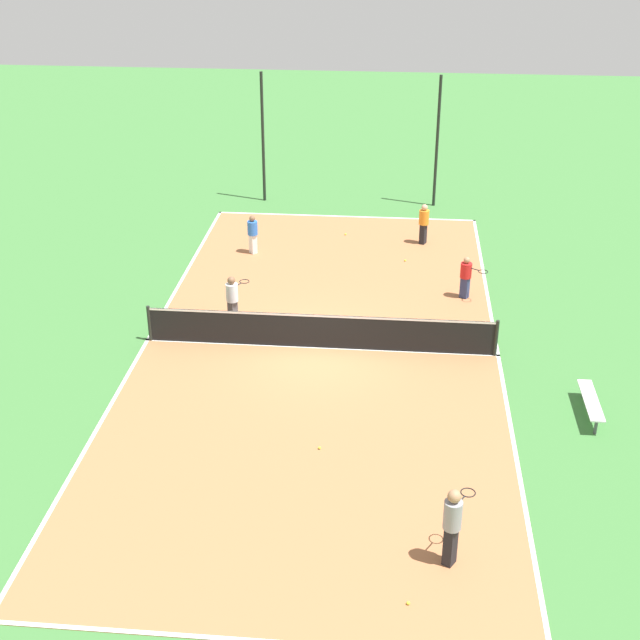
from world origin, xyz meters
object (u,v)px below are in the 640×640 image
object	(u,v)px
bench	(591,401)
tennis_net	(320,330)
tennis_ball_left_sideline	(346,234)
tennis_ball_right_alley	(408,603)
tennis_ball_far_baseline	(405,260)
player_near_white	(232,297)
fence_post_back_right	(437,142)
player_center_orange	(424,222)
player_baseline_gray	(452,522)
player_near_blue	(253,232)
player_coach_red	(466,275)
tennis_ball_midcourt	(320,448)
fence_post_back_left	(263,138)

from	to	relation	value
bench	tennis_net	bearing A→B (deg)	67.79
tennis_ball_left_sideline	tennis_ball_right_alley	xyz separation A→B (m)	(2.42, -18.73, 0.00)
tennis_net	tennis_ball_far_baseline	size ratio (longest dim) A/B	146.60
tennis_net	player_near_white	world-z (taller)	player_near_white
bench	fence_post_back_right	world-z (taller)	fence_post_back_right
player_center_orange	tennis_net	bearing A→B (deg)	5.61
player_near_white	tennis_ball_far_baseline	distance (m)	7.45
player_baseline_gray	tennis_ball_far_baseline	distance (m)	15.26
tennis_net	player_center_orange	size ratio (longest dim) A/B	6.65
player_near_blue	tennis_net	bearing A→B (deg)	-17.54
bench	player_center_orange	size ratio (longest dim) A/B	1.31
player_coach_red	player_center_orange	bearing A→B (deg)	139.62
tennis_ball_left_sideline	player_coach_red	bearing A→B (deg)	-51.05
player_near_white	tennis_ball_far_baseline	size ratio (longest dim) A/B	23.00
player_coach_red	tennis_ball_far_baseline	bearing A→B (deg)	158.10
tennis_ball_far_baseline	fence_post_back_right	size ratio (longest dim) A/B	0.01
tennis_ball_left_sideline	fence_post_back_right	distance (m)	5.64
player_baseline_gray	tennis_ball_far_baseline	bearing A→B (deg)	34.30
player_baseline_gray	fence_post_back_right	size ratio (longest dim) A/B	0.33
player_near_white	tennis_ball_midcourt	xyz separation A→B (m)	(3.18, -6.22, -0.86)
tennis_ball_left_sideline	tennis_ball_right_alley	bearing A→B (deg)	-82.63
tennis_ball_far_baseline	tennis_ball_right_alley	bearing A→B (deg)	-89.39
tennis_ball_right_alley	tennis_ball_far_baseline	xyz separation A→B (m)	(-0.18, 16.39, 0.00)
player_near_white	player_coach_red	size ratio (longest dim) A/B	1.13
bench	player_baseline_gray	bearing A→B (deg)	147.31
player_coach_red	tennis_ball_far_baseline	size ratio (longest dim) A/B	20.41
bench	player_baseline_gray	xyz separation A→B (m)	(-3.69, -5.74, 0.64)
player_baseline_gray	tennis_ball_right_alley	xyz separation A→B (m)	(-0.79, -1.20, -0.98)
bench	player_center_orange	bearing A→B (deg)	19.81
player_near_white	fence_post_back_right	bearing A→B (deg)	0.29
tennis_ball_right_alley	player_coach_red	bearing A→B (deg)	82.75
tennis_net	fence_post_back_right	distance (m)	13.28
bench	tennis_ball_left_sideline	distance (m)	13.66
tennis_ball_midcourt	fence_post_back_left	size ratio (longest dim) A/B	0.01
bench	player_center_orange	distance (m)	11.91
player_center_orange	fence_post_back_left	world-z (taller)	fence_post_back_left
bench	tennis_ball_midcourt	distance (m)	6.93
player_baseline_gray	tennis_ball_midcourt	xyz separation A→B (m)	(-2.89, 3.61, -0.98)
player_coach_red	fence_post_back_left	distance (m)	11.93
tennis_ball_right_alley	player_center_orange	bearing A→B (deg)	88.59
player_near_white	tennis_ball_right_alley	xyz separation A→B (m)	(5.28, -11.03, -0.86)
fence_post_back_right	tennis_ball_right_alley	bearing A→B (deg)	-92.37
bench	fence_post_back_right	bearing A→B (deg)	12.89
fence_post_back_left	fence_post_back_right	distance (m)	6.97
player_coach_red	tennis_net	bearing A→B (deg)	-104.73
tennis_ball_midcourt	player_center_orange	bearing A→B (deg)	79.18
player_near_blue	tennis_ball_left_sideline	world-z (taller)	player_near_blue
player_baseline_gray	fence_post_back_left	size ratio (longest dim) A/B	0.33
tennis_ball_right_alley	bench	bearing A→B (deg)	57.16
player_center_orange	tennis_ball_midcourt	bearing A→B (deg)	14.62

